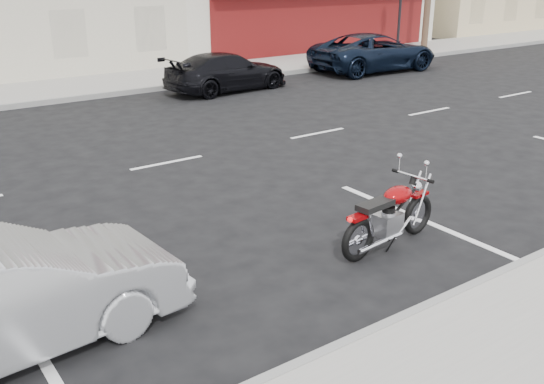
{
  "coord_description": "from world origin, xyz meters",
  "views": [
    {
      "loc": [
        -7.09,
        -10.91,
        3.83
      ],
      "look_at": [
        -2.45,
        -4.37,
        0.8
      ],
      "focal_mm": 40.0,
      "sensor_mm": 36.0,
      "label": 1
    }
  ],
  "objects_px": {
    "fire_hydrant": "(372,45)",
    "suv_far": "(374,52)",
    "motorcycle": "(419,205)",
    "car_far": "(227,72)"
  },
  "relations": [
    {
      "from": "motorcycle",
      "to": "suv_far",
      "type": "height_order",
      "value": "suv_far"
    },
    {
      "from": "suv_far",
      "to": "car_far",
      "type": "xyz_separation_m",
      "value": [
        -6.55,
        -0.05,
        -0.1
      ]
    },
    {
      "from": "fire_hydrant",
      "to": "suv_far",
      "type": "height_order",
      "value": "suv_far"
    },
    {
      "from": "car_far",
      "to": "motorcycle",
      "type": "bearing_deg",
      "value": 157.73
    },
    {
      "from": "fire_hydrant",
      "to": "suv_far",
      "type": "xyz_separation_m",
      "value": [
        -2.49,
        -2.68,
        0.18
      ]
    },
    {
      "from": "motorcycle",
      "to": "car_far",
      "type": "bearing_deg",
      "value": 66.73
    },
    {
      "from": "suv_far",
      "to": "fire_hydrant",
      "type": "bearing_deg",
      "value": -40.85
    },
    {
      "from": "fire_hydrant",
      "to": "car_far",
      "type": "distance_m",
      "value": 9.44
    },
    {
      "from": "motorcycle",
      "to": "suv_far",
      "type": "relative_size",
      "value": 0.39
    },
    {
      "from": "fire_hydrant",
      "to": "motorcycle",
      "type": "relative_size",
      "value": 0.36
    }
  ]
}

